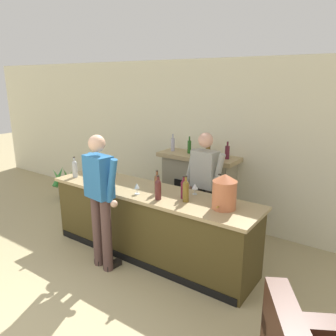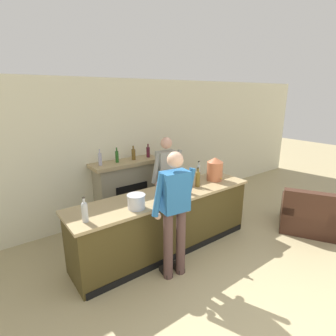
{
  "view_description": "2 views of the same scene",
  "coord_description": "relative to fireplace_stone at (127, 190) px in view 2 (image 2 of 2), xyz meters",
  "views": [
    {
      "loc": [
        2.69,
        -0.98,
        2.44
      ],
      "look_at": [
        0.06,
        2.75,
        1.19
      ],
      "focal_mm": 35.0,
      "sensor_mm": 36.0,
      "label": 1
    },
    {
      "loc": [
        -2.22,
        -0.77,
        2.48
      ],
      "look_at": [
        0.27,
        2.55,
        1.29
      ],
      "focal_mm": 28.0,
      "sensor_mm": 36.0,
      "label": 2
    }
  ],
  "objects": [
    {
      "name": "wall_back_panel",
      "position": [
        -0.06,
        0.26,
        0.75
      ],
      "size": [
        12.0,
        0.07,
        2.75
      ],
      "color": "beige",
      "rests_on": "ground_plane"
    },
    {
      "name": "wine_bottle_burgundy_dark",
      "position": [
        0.61,
        -1.38,
        0.49
      ],
      "size": [
        0.08,
        0.08,
        0.33
      ],
      "color": "brown",
      "rests_on": "bar_counter"
    },
    {
      "name": "wine_bottle_riesling_slim",
      "position": [
        -1.34,
        -1.48,
        0.48
      ],
      "size": [
        0.08,
        0.08,
        0.32
      ],
      "color": "#B3B8BC",
      "rests_on": "bar_counter"
    },
    {
      "name": "wine_bottle_rose_blush",
      "position": [
        0.91,
        -1.09,
        0.49
      ],
      "size": [
        0.08,
        0.08,
        0.33
      ],
      "color": "#ADBBB4",
      "rests_on": "bar_counter"
    },
    {
      "name": "wine_glass_near_bucket",
      "position": [
        -0.06,
        -1.52,
        0.44
      ],
      "size": [
        0.07,
        0.07,
        0.15
      ],
      "color": "silver",
      "rests_on": "bar_counter"
    },
    {
      "name": "person_bartender",
      "position": [
        0.48,
        -0.68,
        0.33
      ],
      "size": [
        0.66,
        0.33,
        1.72
      ],
      "color": "#48403A",
      "rests_on": "ground_plane"
    },
    {
      "name": "bar_counter",
      "position": [
        -0.01,
        -1.32,
        -0.14
      ],
      "size": [
        3.1,
        0.77,
        0.96
      ],
      "color": "#453919",
      "rests_on": "ground_plane"
    },
    {
      "name": "wine_bottle_cabernet_heavy",
      "position": [
        0.53,
        -1.3,
        0.47
      ],
      "size": [
        0.08,
        0.08,
        0.3
      ],
      "color": "maroon",
      "rests_on": "bar_counter"
    },
    {
      "name": "ice_bucket_steel",
      "position": [
        -0.65,
        -1.52,
        0.44
      ],
      "size": [
        0.25,
        0.25,
        0.2
      ],
      "color": "silver",
      "rests_on": "bar_counter"
    },
    {
      "name": "wine_bottle_merlot_tall",
      "position": [
        0.29,
        -1.52,
        0.48
      ],
      "size": [
        0.08,
        0.08,
        0.31
      ],
      "color": "#532220",
      "rests_on": "bar_counter"
    },
    {
      "name": "fireplace_stone",
      "position": [
        0.0,
        0.0,
        0.0
      ],
      "size": [
        1.37,
        0.52,
        1.51
      ],
      "color": "gray",
      "rests_on": "ground_plane"
    },
    {
      "name": "wine_glass_mid_counter",
      "position": [
        0.57,
        -1.09,
        0.44
      ],
      "size": [
        0.09,
        0.09,
        0.15
      ],
      "color": "silver",
      "rests_on": "bar_counter"
    },
    {
      "name": "armchair_black",
      "position": [
        2.46,
        -2.42,
        -0.36
      ],
      "size": [
        1.21,
        1.22,
        0.85
      ],
      "color": "#402418",
      "rests_on": "ground_plane"
    },
    {
      "name": "copper_dispenser",
      "position": [
        1.1,
        -1.31,
        0.55
      ],
      "size": [
        0.29,
        0.33,
        0.42
      ],
      "color": "#C06943",
      "rests_on": "bar_counter"
    },
    {
      "name": "wine_bottle_chardonnay_pale",
      "position": [
        0.14,
        -1.35,
        0.48
      ],
      "size": [
        0.07,
        0.07,
        0.32
      ],
      "color": "brown",
      "rests_on": "bar_counter"
    },
    {
      "name": "person_customer",
      "position": [
        -0.31,
        -1.94,
        0.37
      ],
      "size": [
        0.65,
        0.34,
        1.78
      ],
      "color": "brown",
      "rests_on": "ground_plane"
    }
  ]
}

